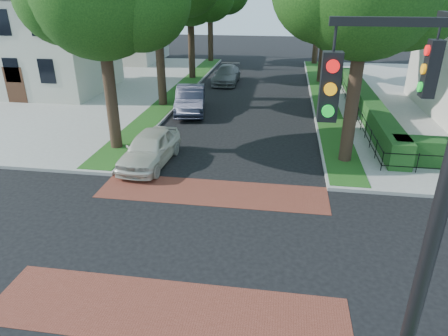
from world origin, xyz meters
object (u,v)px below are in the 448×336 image
at_px(traffic_signal, 429,173).
at_px(parked_car_front, 150,148).
at_px(parked_car_middle, 191,99).
at_px(parked_car_rear, 227,75).

relative_size(traffic_signal, parked_car_front, 1.79).
relative_size(traffic_signal, parked_car_middle, 1.59).
xyz_separation_m(parked_car_middle, parked_car_rear, (1.04, 8.87, -0.12)).
bearing_deg(traffic_signal, parked_car_rear, 104.76).
xyz_separation_m(traffic_signal, parked_car_rear, (-7.19, 27.28, -4.00)).
bearing_deg(parked_car_front, parked_car_middle, 93.58).
height_order(traffic_signal, parked_car_rear, traffic_signal).
height_order(parked_car_front, parked_car_middle, parked_car_middle).
distance_m(traffic_signal, parked_car_front, 13.49).
xyz_separation_m(parked_car_front, parked_car_middle, (-0.07, 8.42, 0.07)).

